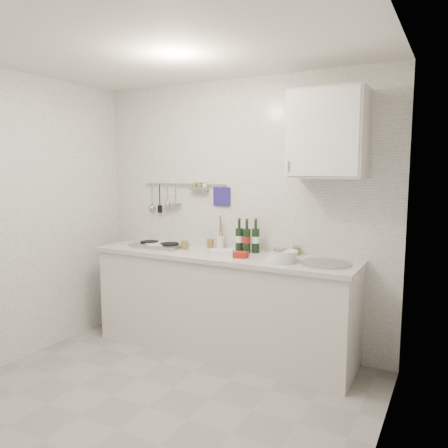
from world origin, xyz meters
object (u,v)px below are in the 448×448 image
object	(u,v)px
plate_stack_hob	(158,245)
plate_stack_sink	(282,256)
wall_cabinet	(328,134)
wine_bottles	(247,236)
utensil_crock	(220,240)

from	to	relation	value
plate_stack_hob	plate_stack_sink	bearing A→B (deg)	-3.61
wall_cabinet	wine_bottles	xyz separation A→B (m)	(-0.71, 0.01, -0.87)
plate_stack_hob	wall_cabinet	bearing A→B (deg)	4.60
utensil_crock	plate_stack_hob	bearing A→B (deg)	-157.79
utensil_crock	wall_cabinet	bearing A→B (deg)	-5.60
plate_stack_sink	utensil_crock	xyz separation A→B (m)	(-0.75, 0.31, 0.03)
wall_cabinet	plate_stack_sink	distance (m)	1.05
wall_cabinet	plate_stack_hob	xyz separation A→B (m)	(-1.61, -0.13, -1.01)
plate_stack_sink	wine_bottles	bearing A→B (deg)	152.08
wall_cabinet	utensil_crock	size ratio (longest dim) A/B	2.24
plate_stack_sink	utensil_crock	world-z (taller)	utensil_crock
plate_stack_sink	plate_stack_hob	bearing A→B (deg)	176.39
plate_stack_sink	utensil_crock	distance (m)	0.82
plate_stack_hob	plate_stack_sink	distance (m)	1.32
plate_stack_sink	wall_cabinet	bearing A→B (deg)	36.54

